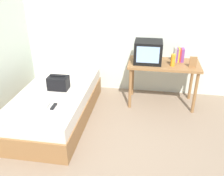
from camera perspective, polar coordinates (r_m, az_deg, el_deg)
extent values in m
plane|color=#84705B|center=(3.24, 0.52, -15.68)|extent=(8.00, 8.00, 0.00)
cube|color=silver|center=(4.48, 4.56, 15.08)|extent=(5.20, 0.10, 2.60)
cube|color=olive|center=(3.98, -12.62, -4.85)|extent=(1.00, 2.00, 0.30)
cube|color=beige|center=(3.86, -12.97, -1.70)|extent=(0.97, 1.94, 0.20)
cube|color=olive|center=(4.15, 11.92, 5.47)|extent=(1.16, 0.60, 0.04)
cylinder|color=olive|center=(4.08, 4.23, -0.13)|extent=(0.05, 0.05, 0.71)
cylinder|color=olive|center=(4.14, 18.72, -1.13)|extent=(0.05, 0.05, 0.71)
cylinder|color=olive|center=(4.51, 4.80, 2.55)|extent=(0.05, 0.05, 0.71)
cylinder|color=olive|center=(4.57, 17.91, 1.60)|extent=(0.05, 0.05, 0.71)
cube|color=black|center=(4.06, 8.37, 8.32)|extent=(0.44, 0.38, 0.36)
cube|color=#8CB2E0|center=(3.88, 8.30, 7.59)|extent=(0.35, 0.01, 0.26)
cylinder|color=orange|center=(4.01, 13.93, 6.30)|extent=(0.07, 0.07, 0.19)
cube|color=gray|center=(4.23, 14.38, 7.60)|extent=(0.04, 0.16, 0.24)
cube|color=#7A3D89|center=(4.23, 14.84, 7.44)|extent=(0.02, 0.16, 0.22)
cube|color=gold|center=(4.24, 15.19, 7.47)|extent=(0.02, 0.14, 0.23)
cube|color=#B72D33|center=(4.24, 15.54, 7.35)|extent=(0.03, 0.14, 0.21)
cube|color=#7A3D89|center=(4.24, 16.03, 7.36)|extent=(0.04, 0.13, 0.22)
cube|color=olive|center=(4.02, 18.27, 5.70)|extent=(0.11, 0.02, 0.18)
cube|color=silver|center=(4.47, -10.10, 4.68)|extent=(0.51, 0.29, 0.11)
cube|color=black|center=(3.79, -12.31, 1.18)|extent=(0.30, 0.20, 0.20)
cylinder|color=black|center=(3.74, -12.48, 2.77)|extent=(0.24, 0.02, 0.02)
cube|color=white|center=(3.55, -16.98, -2.93)|extent=(0.21, 0.29, 0.01)
cube|color=black|center=(3.35, -13.37, -4.16)|extent=(0.04, 0.16, 0.02)
cube|color=#B7B7BC|center=(3.98, -14.74, 0.79)|extent=(0.04, 0.14, 0.02)
cube|color=white|center=(3.36, -17.01, -4.16)|extent=(0.28, 0.22, 0.06)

